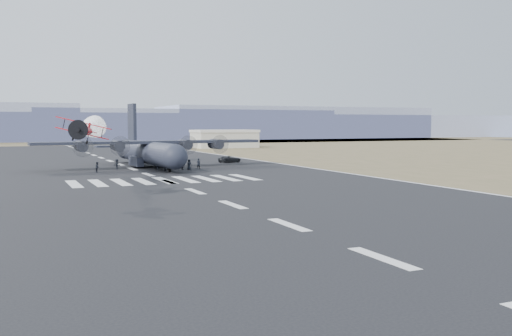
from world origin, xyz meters
TOP-DOWN VIEW (x-y plane):
  - ground at (0.00, 0.00)m, footprint 500.00×500.00m
  - scrub_far at (0.00, 230.00)m, footprint 500.00×80.00m
  - runway_markings at (0.00, 60.00)m, footprint 60.00×260.00m
  - ridge_seg_d at (0.00, 260.00)m, footprint 150.00×50.00m
  - ridge_seg_e at (65.00, 260.00)m, footprint 150.00×50.00m
  - ridge_seg_f at (130.00, 260.00)m, footprint 150.00×50.00m
  - ridge_seg_g at (195.00, 260.00)m, footprint 150.00×50.00m
  - hangar_right at (46.00, 150.00)m, footprint 20.50×12.50m
  - aerobatic_biplane at (-12.53, 33.97)m, footprint 5.51×5.11m
  - smoke_trail at (-8.08, 59.74)m, footprint 7.19×31.77m
  - transport_aircraft at (3.51, 75.16)m, footprint 40.75×33.55m
  - support_vehicle at (21.56, 81.08)m, footprint 5.23×3.50m
  - crew_a at (3.18, 66.70)m, footprint 0.68×0.75m
  - crew_b at (7.61, 67.12)m, footprint 0.66×0.91m
  - crew_c at (-2.65, 72.05)m, footprint 1.22×0.79m
  - crew_d at (4.02, 65.35)m, footprint 0.96×1.00m
  - crew_e at (8.39, 65.97)m, footprint 0.95×0.64m
  - crew_f at (4.89, 67.65)m, footprint 1.72×0.73m
  - crew_g at (10.45, 67.26)m, footprint 0.72×0.61m
  - crew_h at (-6.58, 67.16)m, footprint 0.74×0.94m

SIDE VIEW (x-z plane):
  - ground at x=0.00m, z-range 0.00..0.00m
  - scrub_far at x=0.00m, z-range 0.00..0.00m
  - runway_markings at x=0.00m, z-range 0.00..0.01m
  - support_vehicle at x=21.56m, z-range 0.00..1.33m
  - crew_d at x=4.02m, z-range 0.00..1.57m
  - crew_h at x=-6.58m, z-range 0.00..1.69m
  - crew_a at x=3.18m, z-range 0.00..1.69m
  - crew_b at x=7.61m, z-range 0.00..1.71m
  - crew_c at x=-2.65m, z-range 0.00..1.74m
  - crew_f at x=4.89m, z-range 0.00..1.80m
  - crew_e at x=8.39m, z-range 0.00..1.83m
  - crew_g at x=10.45m, z-range 0.00..1.86m
  - hangar_right at x=46.00m, z-range 0.06..5.96m
  - transport_aircraft at x=3.51m, z-range -2.85..8.92m
  - ridge_seg_d at x=0.00m, z-range 0.00..13.00m
  - ridge_seg_g at x=195.00m, z-range 0.00..13.00m
  - aerobatic_biplane at x=-12.53m, z-range 5.80..8.52m
  - smoke_trail at x=-8.08m, z-range 5.65..9.15m
  - ridge_seg_e at x=65.00m, z-range 0.00..15.00m
  - ridge_seg_f at x=130.00m, z-range 0.00..17.00m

